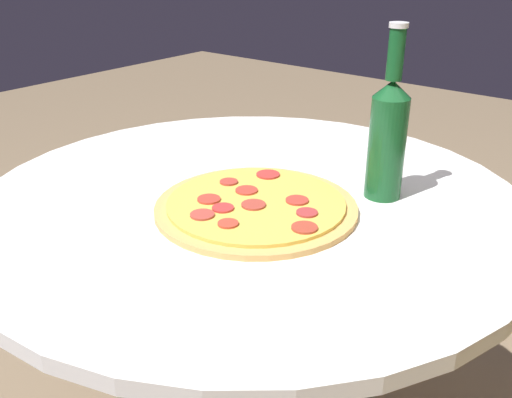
% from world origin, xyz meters
% --- Properties ---
extents(table, '(0.97, 0.97, 0.76)m').
position_xyz_m(table, '(0.00, 0.00, 0.58)').
color(table, white).
rests_on(table, ground_plane).
extents(pizza, '(0.34, 0.34, 0.02)m').
position_xyz_m(pizza, '(0.04, 0.05, 0.76)').
color(pizza, tan).
rests_on(pizza, table).
extents(beer_bottle, '(0.06, 0.06, 0.30)m').
position_xyz_m(beer_bottle, '(-0.14, 0.19, 0.87)').
color(beer_bottle, '#144C23').
rests_on(beer_bottle, table).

